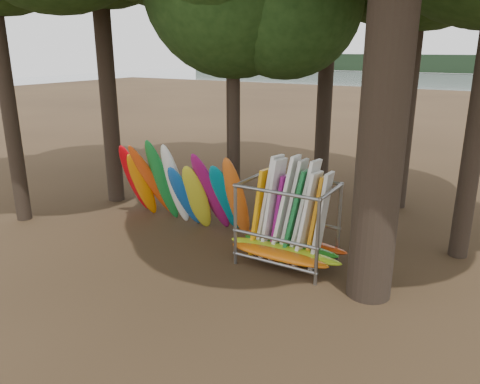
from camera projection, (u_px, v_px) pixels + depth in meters
The scene contains 4 objects.
ground at pixel (217, 255), 12.92m from camera, with size 120.00×120.00×0.00m, color #47331E.
lake at pixel (468, 91), 62.03m from camera, with size 160.00×160.00×0.00m, color gray.
kayak_row at pixel (182, 190), 14.52m from camera, with size 4.82×2.04×3.02m.
storage_rack at pixel (288, 226), 12.19m from camera, with size 3.19×1.54×2.91m.
Camera 1 is at (6.64, -9.81, 5.48)m, focal length 35.00 mm.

